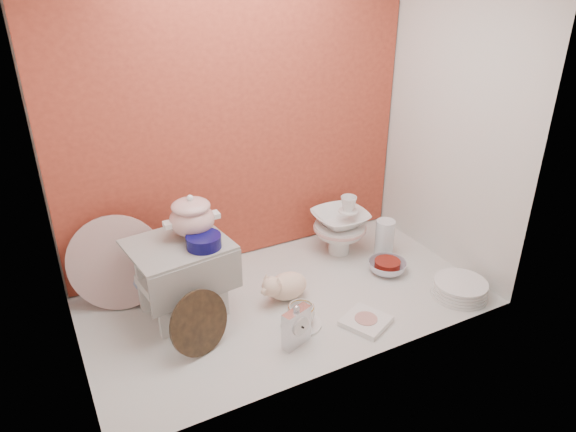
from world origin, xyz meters
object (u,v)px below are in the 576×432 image
(mantel_clock, at_px, (296,325))
(blue_white_vase, at_px, (148,267))
(plush_pig, at_px, (288,286))
(porcelain_tower, at_px, (340,225))
(floral_platter, at_px, (117,263))
(gold_rim_teacup, at_px, (301,314))
(soup_tureen, at_px, (192,216))
(dinner_plate_stack, at_px, (460,288))
(step_stool, at_px, (181,278))
(crystal_bowl, at_px, (387,267))

(mantel_clock, bearing_deg, blue_white_vase, 104.51)
(plush_pig, height_order, porcelain_tower, porcelain_tower)
(floral_platter, bearing_deg, gold_rim_teacup, -39.50)
(soup_tureen, distance_m, plush_pig, 0.55)
(soup_tureen, bearing_deg, plush_pig, -23.51)
(floral_platter, height_order, dinner_plate_stack, floral_platter)
(dinner_plate_stack, relative_size, porcelain_tower, 0.81)
(blue_white_vase, bearing_deg, soup_tureen, -48.73)
(step_stool, bearing_deg, porcelain_tower, 0.68)
(soup_tureen, bearing_deg, step_stool, -156.95)
(dinner_plate_stack, bearing_deg, soup_tureen, 154.94)
(plush_pig, height_order, gold_rim_teacup, plush_pig)
(step_stool, height_order, blue_white_vase, step_stool)
(porcelain_tower, bearing_deg, step_stool, -172.17)
(step_stool, height_order, mantel_clock, step_stool)
(blue_white_vase, relative_size, crystal_bowl, 1.37)
(blue_white_vase, bearing_deg, floral_platter, -167.35)
(mantel_clock, height_order, porcelain_tower, porcelain_tower)
(mantel_clock, bearing_deg, gold_rim_teacup, 33.16)
(blue_white_vase, distance_m, plush_pig, 0.65)
(dinner_plate_stack, bearing_deg, gold_rim_teacup, 169.11)
(step_stool, xyz_separation_m, plush_pig, (0.46, -0.13, -0.10))
(gold_rim_teacup, xyz_separation_m, dinner_plate_stack, (0.77, -0.15, -0.02))
(blue_white_vase, relative_size, gold_rim_teacup, 2.28)
(step_stool, height_order, plush_pig, step_stool)
(soup_tureen, distance_m, blue_white_vase, 0.41)
(blue_white_vase, xyz_separation_m, dinner_plate_stack, (1.27, -0.71, -0.09))
(soup_tureen, distance_m, mantel_clock, 0.64)
(floral_platter, bearing_deg, plush_pig, -25.49)
(step_stool, relative_size, blue_white_vase, 1.55)
(floral_platter, bearing_deg, dinner_plate_stack, -25.67)
(step_stool, distance_m, gold_rim_teacup, 0.54)
(plush_pig, distance_m, gold_rim_teacup, 0.21)
(soup_tureen, relative_size, crystal_bowl, 1.22)
(crystal_bowl, bearing_deg, porcelain_tower, 110.48)
(dinner_plate_stack, height_order, crystal_bowl, dinner_plate_stack)
(floral_platter, height_order, mantel_clock, floral_platter)
(plush_pig, bearing_deg, floral_platter, 166.86)
(mantel_clock, height_order, crystal_bowl, mantel_clock)
(crystal_bowl, relative_size, porcelain_tower, 0.59)
(floral_platter, bearing_deg, mantel_clock, -47.91)
(step_stool, xyz_separation_m, soup_tureen, (0.08, 0.03, 0.27))
(plush_pig, bearing_deg, blue_white_vase, 159.08)
(soup_tureen, height_order, porcelain_tower, soup_tureen)
(porcelain_tower, bearing_deg, blue_white_vase, 173.85)
(soup_tureen, relative_size, mantel_clock, 1.24)
(blue_white_vase, xyz_separation_m, crystal_bowl, (1.09, -0.39, -0.10))
(soup_tureen, distance_m, crystal_bowl, 1.03)
(crystal_bowl, xyz_separation_m, porcelain_tower, (-0.11, 0.28, 0.13))
(soup_tureen, distance_m, floral_platter, 0.42)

